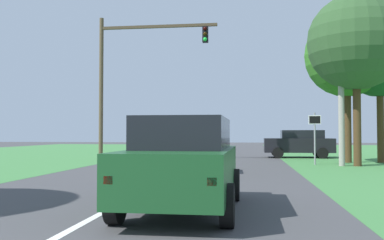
{
  "coord_description": "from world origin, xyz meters",
  "views": [
    {
      "loc": [
        2.78,
        -2.44,
        1.51
      ],
      "look_at": [
        0.12,
        17.63,
        2.17
      ],
      "focal_mm": 39.84,
      "sensor_mm": 36.0,
      "label": 1
    }
  ],
  "objects_px": {
    "red_suv_near": "(184,161)",
    "oak_tree_right": "(347,55)",
    "crossing_suv_far": "(299,143)",
    "keep_moving_sign": "(315,131)",
    "pickup_truck_lead": "(183,147)",
    "traffic_light": "(129,67)",
    "extra_tree_1": "(380,59)",
    "utility_pole_right": "(341,73)",
    "extra_tree_2": "(356,42)"
  },
  "relations": [
    {
      "from": "red_suv_near",
      "to": "pickup_truck_lead",
      "type": "xyz_separation_m",
      "value": [
        -1.26,
        7.92,
        0.02
      ]
    },
    {
      "from": "extra_tree_1",
      "to": "pickup_truck_lead",
      "type": "bearing_deg",
      "value": -142.71
    },
    {
      "from": "traffic_light",
      "to": "extra_tree_2",
      "type": "bearing_deg",
      "value": -14.0
    },
    {
      "from": "red_suv_near",
      "to": "extra_tree_1",
      "type": "bearing_deg",
      "value": 61.6
    },
    {
      "from": "oak_tree_right",
      "to": "utility_pole_right",
      "type": "xyz_separation_m",
      "value": [
        -0.83,
        -2.47,
        -1.29
      ]
    },
    {
      "from": "pickup_truck_lead",
      "to": "traffic_light",
      "type": "bearing_deg",
      "value": 120.01
    },
    {
      "from": "pickup_truck_lead",
      "to": "oak_tree_right",
      "type": "relative_size",
      "value": 0.63
    },
    {
      "from": "red_suv_near",
      "to": "traffic_light",
      "type": "bearing_deg",
      "value": 109.88
    },
    {
      "from": "red_suv_near",
      "to": "pickup_truck_lead",
      "type": "height_order",
      "value": "pickup_truck_lead"
    },
    {
      "from": "keep_moving_sign",
      "to": "oak_tree_right",
      "type": "height_order",
      "value": "oak_tree_right"
    },
    {
      "from": "red_suv_near",
      "to": "crossing_suv_far",
      "type": "bearing_deg",
      "value": 76.99
    },
    {
      "from": "red_suv_near",
      "to": "crossing_suv_far",
      "type": "height_order",
      "value": "red_suv_near"
    },
    {
      "from": "pickup_truck_lead",
      "to": "keep_moving_sign",
      "type": "relative_size",
      "value": 1.93
    },
    {
      "from": "oak_tree_right",
      "to": "traffic_light",
      "type": "bearing_deg",
      "value": 177.6
    },
    {
      "from": "crossing_suv_far",
      "to": "keep_moving_sign",
      "type": "bearing_deg",
      "value": -89.77
    },
    {
      "from": "crossing_suv_far",
      "to": "extra_tree_2",
      "type": "relative_size",
      "value": 0.53
    },
    {
      "from": "extra_tree_1",
      "to": "utility_pole_right",
      "type": "bearing_deg",
      "value": -133.07
    },
    {
      "from": "extra_tree_1",
      "to": "extra_tree_2",
      "type": "xyz_separation_m",
      "value": [
        -1.85,
        -2.72,
        0.34
      ]
    },
    {
      "from": "oak_tree_right",
      "to": "red_suv_near",
      "type": "bearing_deg",
      "value": -113.48
    },
    {
      "from": "oak_tree_right",
      "to": "pickup_truck_lead",
      "type": "bearing_deg",
      "value": -138.11
    },
    {
      "from": "pickup_truck_lead",
      "to": "extra_tree_2",
      "type": "distance_m",
      "value": 10.04
    },
    {
      "from": "keep_moving_sign",
      "to": "red_suv_near",
      "type": "bearing_deg",
      "value": -108.99
    },
    {
      "from": "crossing_suv_far",
      "to": "utility_pole_right",
      "type": "bearing_deg",
      "value": -80.58
    },
    {
      "from": "keep_moving_sign",
      "to": "extra_tree_1",
      "type": "bearing_deg",
      "value": 29.27
    },
    {
      "from": "crossing_suv_far",
      "to": "extra_tree_2",
      "type": "height_order",
      "value": "extra_tree_2"
    },
    {
      "from": "traffic_light",
      "to": "keep_moving_sign",
      "type": "bearing_deg",
      "value": -12.91
    },
    {
      "from": "oak_tree_right",
      "to": "extra_tree_2",
      "type": "height_order",
      "value": "extra_tree_2"
    },
    {
      "from": "crossing_suv_far",
      "to": "red_suv_near",
      "type": "bearing_deg",
      "value": -103.01
    },
    {
      "from": "red_suv_near",
      "to": "oak_tree_right",
      "type": "xyz_separation_m",
      "value": [
        6.44,
        14.84,
        4.68
      ]
    },
    {
      "from": "red_suv_near",
      "to": "traffic_light",
      "type": "distance_m",
      "value": 16.9
    },
    {
      "from": "oak_tree_right",
      "to": "keep_moving_sign",
      "type": "bearing_deg",
      "value": -137.47
    },
    {
      "from": "pickup_truck_lead",
      "to": "crossing_suv_far",
      "type": "height_order",
      "value": "pickup_truck_lead"
    },
    {
      "from": "crossing_suv_far",
      "to": "utility_pole_right",
      "type": "relative_size",
      "value": 0.49
    },
    {
      "from": "crossing_suv_far",
      "to": "extra_tree_1",
      "type": "relative_size",
      "value": 0.57
    },
    {
      "from": "pickup_truck_lead",
      "to": "keep_moving_sign",
      "type": "height_order",
      "value": "keep_moving_sign"
    },
    {
      "from": "red_suv_near",
      "to": "traffic_light",
      "type": "height_order",
      "value": "traffic_light"
    },
    {
      "from": "extra_tree_1",
      "to": "traffic_light",
      "type": "bearing_deg",
      "value": 179.01
    },
    {
      "from": "pickup_truck_lead",
      "to": "utility_pole_right",
      "type": "height_order",
      "value": "utility_pole_right"
    },
    {
      "from": "crossing_suv_far",
      "to": "utility_pole_right",
      "type": "distance_m",
      "value": 7.83
    },
    {
      "from": "red_suv_near",
      "to": "oak_tree_right",
      "type": "relative_size",
      "value": 0.58
    },
    {
      "from": "extra_tree_2",
      "to": "crossing_suv_far",
      "type": "bearing_deg",
      "value": 105.02
    },
    {
      "from": "red_suv_near",
      "to": "pickup_truck_lead",
      "type": "bearing_deg",
      "value": 99.07
    },
    {
      "from": "pickup_truck_lead",
      "to": "extra_tree_1",
      "type": "height_order",
      "value": "extra_tree_1"
    },
    {
      "from": "traffic_light",
      "to": "oak_tree_right",
      "type": "bearing_deg",
      "value": -2.4
    },
    {
      "from": "red_suv_near",
      "to": "crossing_suv_far",
      "type": "distance_m",
      "value": 19.82
    },
    {
      "from": "pickup_truck_lead",
      "to": "utility_pole_right",
      "type": "bearing_deg",
      "value": 32.9
    },
    {
      "from": "traffic_light",
      "to": "extra_tree_1",
      "type": "distance_m",
      "value": 13.72
    },
    {
      "from": "extra_tree_1",
      "to": "oak_tree_right",
      "type": "bearing_deg",
      "value": -171.23
    },
    {
      "from": "pickup_truck_lead",
      "to": "traffic_light",
      "type": "xyz_separation_m",
      "value": [
        -4.28,
        7.42,
        4.39
      ]
    },
    {
      "from": "traffic_light",
      "to": "crossing_suv_far",
      "type": "distance_m",
      "value": 11.65
    }
  ]
}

